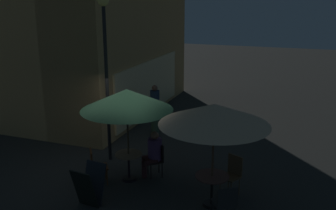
{
  "coord_description": "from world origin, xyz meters",
  "views": [
    {
      "loc": [
        -8.45,
        -4.48,
        4.7
      ],
      "look_at": [
        1.52,
        -0.81,
        1.67
      ],
      "focal_mm": 40.3,
      "sensor_mm": 36.0,
      "label": 1
    }
  ],
  "objects_px": {
    "patio_umbrella_1": "(127,100)",
    "patron_standing_1": "(155,109)",
    "menu_sandwich_board": "(89,186)",
    "patron_seated_0": "(153,151)",
    "cafe_chair_2": "(158,157)",
    "cafe_chair_3": "(95,164)",
    "cafe_chair_1": "(226,201)",
    "cafe_table_1": "(129,161)",
    "street_lamp_near_corner": "(105,46)",
    "patio_umbrella_0": "(214,115)",
    "cafe_chair_0": "(233,172)",
    "cafe_table_0": "(212,183)"
  },
  "relations": [
    {
      "from": "patio_umbrella_0",
      "to": "cafe_chair_3",
      "type": "distance_m",
      "value": 3.51
    },
    {
      "from": "cafe_chair_2",
      "to": "patron_seated_0",
      "type": "bearing_deg",
      "value": 0.0
    },
    {
      "from": "cafe_chair_3",
      "to": "cafe_table_1",
      "type": "bearing_deg",
      "value": 0.0
    },
    {
      "from": "cafe_chair_0",
      "to": "cafe_table_1",
      "type": "bearing_deg",
      "value": -59.62
    },
    {
      "from": "street_lamp_near_corner",
      "to": "cafe_chair_0",
      "type": "distance_m",
      "value": 4.83
    },
    {
      "from": "cafe_table_1",
      "to": "cafe_chair_3",
      "type": "bearing_deg",
      "value": 125.61
    },
    {
      "from": "cafe_chair_1",
      "to": "cafe_table_1",
      "type": "bearing_deg",
      "value": 32.97
    },
    {
      "from": "menu_sandwich_board",
      "to": "patron_seated_0",
      "type": "height_order",
      "value": "patron_seated_0"
    },
    {
      "from": "menu_sandwich_board",
      "to": "patron_seated_0",
      "type": "xyz_separation_m",
      "value": [
        1.9,
        -0.82,
        0.23
      ]
    },
    {
      "from": "cafe_chair_0",
      "to": "cafe_chair_2",
      "type": "height_order",
      "value": "cafe_chair_0"
    },
    {
      "from": "patio_umbrella_1",
      "to": "patron_standing_1",
      "type": "height_order",
      "value": "patio_umbrella_1"
    },
    {
      "from": "cafe_chair_0",
      "to": "patron_standing_1",
      "type": "distance_m",
      "value": 4.83
    },
    {
      "from": "street_lamp_near_corner",
      "to": "cafe_chair_2",
      "type": "xyz_separation_m",
      "value": [
        -0.51,
        -1.76,
        -2.85
      ]
    },
    {
      "from": "cafe_table_1",
      "to": "patio_umbrella_1",
      "type": "distance_m",
      "value": 1.68
    },
    {
      "from": "cafe_chair_0",
      "to": "cafe_chair_3",
      "type": "distance_m",
      "value": 3.5
    },
    {
      "from": "street_lamp_near_corner",
      "to": "cafe_chair_1",
      "type": "height_order",
      "value": "street_lamp_near_corner"
    },
    {
      "from": "patio_umbrella_1",
      "to": "cafe_chair_2",
      "type": "distance_m",
      "value": 1.85
    },
    {
      "from": "cafe_chair_3",
      "to": "cafe_chair_1",
      "type": "bearing_deg",
      "value": -46.56
    },
    {
      "from": "street_lamp_near_corner",
      "to": "patron_standing_1",
      "type": "height_order",
      "value": "street_lamp_near_corner"
    },
    {
      "from": "street_lamp_near_corner",
      "to": "menu_sandwich_board",
      "type": "distance_m",
      "value": 3.91
    },
    {
      "from": "cafe_chair_1",
      "to": "menu_sandwich_board",
      "type": "bearing_deg",
      "value": 61.15
    },
    {
      "from": "menu_sandwich_board",
      "to": "cafe_chair_1",
      "type": "bearing_deg",
      "value": -78.39
    },
    {
      "from": "street_lamp_near_corner",
      "to": "cafe_table_0",
      "type": "relative_size",
      "value": 6.13
    },
    {
      "from": "cafe_chair_2",
      "to": "patio_umbrella_1",
      "type": "bearing_deg",
      "value": 0.0
    },
    {
      "from": "menu_sandwich_board",
      "to": "patio_umbrella_0",
      "type": "bearing_deg",
      "value": -63.68
    },
    {
      "from": "patio_umbrella_0",
      "to": "cafe_chair_3",
      "type": "xyz_separation_m",
      "value": [
        0.01,
        3.09,
        -1.67
      ]
    },
    {
      "from": "cafe_table_1",
      "to": "cafe_chair_1",
      "type": "height_order",
      "value": "cafe_chair_1"
    },
    {
      "from": "menu_sandwich_board",
      "to": "patio_umbrella_1",
      "type": "height_order",
      "value": "patio_umbrella_1"
    },
    {
      "from": "menu_sandwich_board",
      "to": "cafe_chair_2",
      "type": "bearing_deg",
      "value": -18.92
    },
    {
      "from": "cafe_chair_2",
      "to": "cafe_chair_3",
      "type": "distance_m",
      "value": 1.68
    },
    {
      "from": "cafe_table_1",
      "to": "patio_umbrella_0",
      "type": "relative_size",
      "value": 0.3
    },
    {
      "from": "cafe_table_0",
      "to": "patio_umbrella_1",
      "type": "xyz_separation_m",
      "value": [
        0.51,
        2.38,
        1.65
      ]
    },
    {
      "from": "cafe_table_0",
      "to": "patron_standing_1",
      "type": "bearing_deg",
      "value": 36.95
    },
    {
      "from": "patio_umbrella_0",
      "to": "patron_seated_0",
      "type": "height_order",
      "value": "patio_umbrella_0"
    },
    {
      "from": "cafe_chair_1",
      "to": "cafe_chair_3",
      "type": "relative_size",
      "value": 0.98
    },
    {
      "from": "cafe_chair_1",
      "to": "patron_standing_1",
      "type": "xyz_separation_m",
      "value": [
        4.78,
        3.54,
        0.34
      ]
    },
    {
      "from": "menu_sandwich_board",
      "to": "patron_standing_1",
      "type": "bearing_deg",
      "value": 10.83
    },
    {
      "from": "patron_seated_0",
      "to": "patron_standing_1",
      "type": "xyz_separation_m",
      "value": [
        3.17,
        1.24,
        0.16
      ]
    },
    {
      "from": "cafe_table_1",
      "to": "cafe_chair_3",
      "type": "distance_m",
      "value": 0.87
    },
    {
      "from": "cafe_chair_0",
      "to": "patron_standing_1",
      "type": "bearing_deg",
      "value": -108.34
    },
    {
      "from": "cafe_table_0",
      "to": "patio_umbrella_0",
      "type": "height_order",
      "value": "patio_umbrella_0"
    },
    {
      "from": "patron_standing_1",
      "to": "patio_umbrella_1",
      "type": "bearing_deg",
      "value": -86.03
    },
    {
      "from": "street_lamp_near_corner",
      "to": "patio_umbrella_1",
      "type": "relative_size",
      "value": 1.93
    },
    {
      "from": "cafe_chair_3",
      "to": "patio_umbrella_1",
      "type": "bearing_deg",
      "value": 0.0
    },
    {
      "from": "cafe_chair_0",
      "to": "cafe_chair_2",
      "type": "relative_size",
      "value": 1.08
    },
    {
      "from": "cafe_chair_3",
      "to": "patron_standing_1",
      "type": "distance_m",
      "value": 4.1
    },
    {
      "from": "patron_seated_0",
      "to": "patron_standing_1",
      "type": "bearing_deg",
      "value": -106.26
    },
    {
      "from": "cafe_chair_2",
      "to": "patron_standing_1",
      "type": "distance_m",
      "value": 3.39
    },
    {
      "from": "patron_standing_1",
      "to": "menu_sandwich_board",
      "type": "bearing_deg",
      "value": -92.43
    },
    {
      "from": "patio_umbrella_0",
      "to": "cafe_table_1",
      "type": "bearing_deg",
      "value": 77.86
    }
  ]
}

